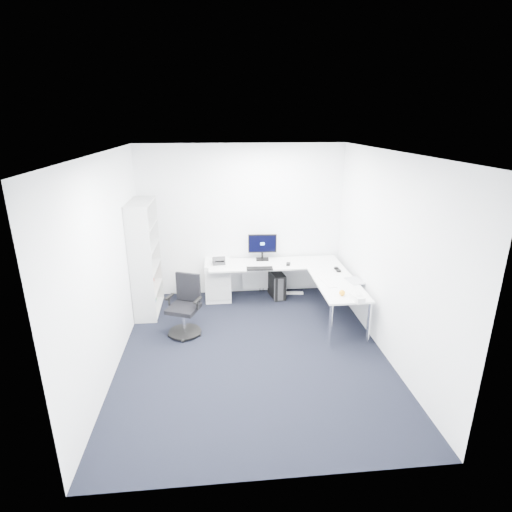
{
  "coord_description": "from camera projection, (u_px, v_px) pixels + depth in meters",
  "views": [
    {
      "loc": [
        -0.43,
        -4.82,
        3.06
      ],
      "look_at": [
        0.15,
        1.05,
        1.05
      ],
      "focal_mm": 28.0,
      "sensor_mm": 36.0,
      "label": 1
    }
  ],
  "objects": [
    {
      "name": "power_strip",
      "position": [
        294.0,
        293.0,
        7.41
      ],
      "size": [
        0.35,
        0.1,
        0.04
      ],
      "primitive_type": "cube",
      "rotation": [
        0.0,
        0.0,
        -0.12
      ],
      "color": "silver",
      "rests_on": "ground"
    },
    {
      "name": "beige_pc_tower",
      "position": [
        185.0,
        289.0,
        7.09
      ],
      "size": [
        0.27,
        0.47,
        0.42
      ],
      "primitive_type": "cube",
      "rotation": [
        0.0,
        0.0,
        0.17
      ],
      "color": "beige",
      "rests_on": "ground"
    },
    {
      "name": "ceiling",
      "position": [
        252.0,
        153.0,
        4.69
      ],
      "size": [
        4.2,
        4.2,
        0.0
      ],
      "primitive_type": "plane",
      "color": "white"
    },
    {
      "name": "tissue_box",
      "position": [
        357.0,
        298.0,
        5.54
      ],
      "size": [
        0.17,
        0.25,
        0.08
      ],
      "primitive_type": "cube",
      "rotation": [
        0.0,
        0.0,
        0.2
      ],
      "color": "silver",
      "rests_on": "l_desk"
    },
    {
      "name": "l_desk",
      "position": [
        277.0,
        288.0,
        6.83
      ],
      "size": [
        2.32,
        1.3,
        0.68
      ],
      "primitive_type": null,
      "color": "silver",
      "rests_on": "ground"
    },
    {
      "name": "desk_phone",
      "position": [
        219.0,
        260.0,
        6.95
      ],
      "size": [
        0.23,
        0.23,
        0.15
      ],
      "primitive_type": null,
      "rotation": [
        0.0,
        0.0,
        0.07
      ],
      "color": "#2E2E31",
      "rests_on": "l_desk"
    },
    {
      "name": "wall_left",
      "position": [
        109.0,
        265.0,
        4.96
      ],
      "size": [
        0.02,
        4.2,
        2.7
      ],
      "primitive_type": "cube",
      "color": "white",
      "rests_on": "ground"
    },
    {
      "name": "orange_fruit",
      "position": [
        342.0,
        293.0,
        5.7
      ],
      "size": [
        0.09,
        0.09,
        0.09
      ],
      "primitive_type": "sphere",
      "color": "orange",
      "rests_on": "l_desk"
    },
    {
      "name": "headphones",
      "position": [
        338.0,
        269.0,
        6.67
      ],
      "size": [
        0.13,
        0.2,
        0.05
      ],
      "primitive_type": null,
      "rotation": [
        0.0,
        0.0,
        0.03
      ],
      "color": "black",
      "rests_on": "l_desk"
    },
    {
      "name": "wall_right",
      "position": [
        387.0,
        256.0,
        5.3
      ],
      "size": [
        0.02,
        4.2,
        2.7
      ],
      "primitive_type": "cube",
      "color": "white",
      "rests_on": "ground"
    },
    {
      "name": "black_keyboard",
      "position": [
        260.0,
        268.0,
        6.73
      ],
      "size": [
        0.45,
        0.18,
        0.02
      ],
      "primitive_type": "cube",
      "rotation": [
        0.0,
        0.0,
        -0.06
      ],
      "color": "black",
      "rests_on": "l_desk"
    },
    {
      "name": "black_pc_tower",
      "position": [
        277.0,
        285.0,
        7.25
      ],
      "size": [
        0.28,
        0.5,
        0.46
      ],
      "primitive_type": "cube",
      "rotation": [
        0.0,
        0.0,
        0.17
      ],
      "color": "black",
      "rests_on": "ground"
    },
    {
      "name": "task_chair",
      "position": [
        183.0,
        307.0,
        5.88
      ],
      "size": [
        0.66,
        0.66,
        0.91
      ],
      "primitive_type": null,
      "rotation": [
        0.0,
        0.0,
        -0.37
      ],
      "color": "black",
      "rests_on": "ground"
    },
    {
      "name": "wall_back",
      "position": [
        242.0,
        221.0,
        7.11
      ],
      "size": [
        3.6,
        0.02,
        2.7
      ],
      "primitive_type": "cube",
      "color": "white",
      "rests_on": "ground"
    },
    {
      "name": "mouse",
      "position": [
        288.0,
        264.0,
        6.92
      ],
      "size": [
        0.09,
        0.12,
        0.03
      ],
      "primitive_type": "cube",
      "rotation": [
        0.0,
        0.0,
        -0.28
      ],
      "color": "black",
      "rests_on": "l_desk"
    },
    {
      "name": "monitor",
      "position": [
        262.0,
        247.0,
        7.11
      ],
      "size": [
        0.51,
        0.19,
        0.49
      ],
      "primitive_type": null,
      "rotation": [
        0.0,
        0.0,
        -0.06
      ],
      "color": "black",
      "rests_on": "l_desk"
    },
    {
      "name": "drawer_pedestal",
      "position": [
        218.0,
        280.0,
        7.16
      ],
      "size": [
        0.45,
        0.56,
        0.69
      ],
      "primitive_type": "cube",
      "color": "silver",
      "rests_on": "ground"
    },
    {
      "name": "white_keyboard",
      "position": [
        327.0,
        282.0,
        6.19
      ],
      "size": [
        0.19,
        0.48,
        0.02
      ],
      "primitive_type": "cube",
      "rotation": [
        0.0,
        0.0,
        0.13
      ],
      "color": "silver",
      "rests_on": "l_desk"
    },
    {
      "name": "bookshelf",
      "position": [
        145.0,
        258.0,
        6.48
      ],
      "size": [
        0.36,
        0.94,
        1.87
      ],
      "primitive_type": null,
      "color": "#B5B7B7",
      "rests_on": "ground"
    },
    {
      "name": "laptop",
      "position": [
        355.0,
        274.0,
        6.19
      ],
      "size": [
        0.38,
        0.37,
        0.23
      ],
      "primitive_type": null,
      "rotation": [
        0.0,
        0.0,
        0.2
      ],
      "color": "silver",
      "rests_on": "l_desk"
    },
    {
      "name": "ground",
      "position": [
        253.0,
        352.0,
        5.57
      ],
      "size": [
        4.2,
        4.2,
        0.0
      ],
      "primitive_type": "plane",
      "color": "black"
    },
    {
      "name": "wall_front",
      "position": [
        276.0,
        349.0,
        3.15
      ],
      "size": [
        3.6,
        0.02,
        2.7
      ],
      "primitive_type": "cube",
      "color": "white",
      "rests_on": "ground"
    }
  ]
}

